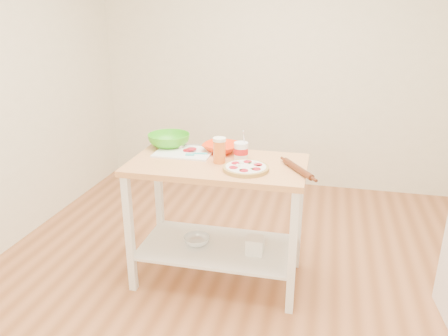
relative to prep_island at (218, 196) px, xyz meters
The scene contains 13 objects.
room_shell 0.77m from the prep_island, 50.28° to the right, with size 4.04×4.54×2.74m.
prep_island is the anchor object (origin of this frame).
pizza 0.36m from the prep_island, 26.93° to the right, with size 0.29×0.29×0.05m.
cutting_board 0.41m from the prep_island, 153.46° to the left, with size 0.40×0.31×0.04m.
spatula 0.33m from the prep_island, 154.26° to the left, with size 0.15×0.07×0.01m.
knife 0.53m from the prep_island, 145.77° to the left, with size 0.26×0.10×0.01m.
orange_bowl 0.36m from the prep_island, 97.42° to the left, with size 0.26×0.26×0.06m, color #FF3C0E.
green_bowl 0.59m from the prep_island, 149.63° to the left, with size 0.31×0.31×0.10m, color green.
beer_pint 0.34m from the prep_island, 21.44° to the right, with size 0.09×0.09×0.17m.
yogurt_tub 0.35m from the prep_island, 35.82° to the left, with size 0.10×0.10×0.21m.
rolling_pin 0.60m from the prep_island, ahead, with size 0.04×0.04×0.34m, color #5D2B15.
shelf_glass_bowl 0.39m from the prep_island, behind, with size 0.19×0.19×0.06m, color silver.
shelf_bin 0.43m from the prep_island, ahead, with size 0.12×0.12×0.12m, color white.
Camera 1 is at (0.48, -2.42, 1.86)m, focal length 35.00 mm.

